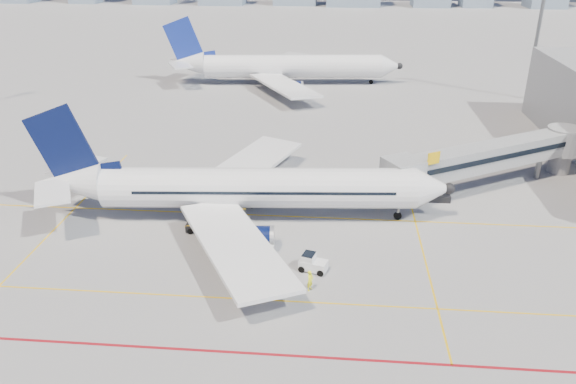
% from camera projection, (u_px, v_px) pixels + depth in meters
% --- Properties ---
extents(ground, '(420.00, 420.00, 0.00)m').
position_uv_depth(ground, '(261.00, 258.00, 48.01)').
color(ground, gray).
rests_on(ground, ground).
extents(apron_markings, '(90.00, 35.12, 0.01)m').
position_uv_depth(apron_markings, '(247.00, 283.00, 44.51)').
color(apron_markings, '#DFAA0B').
rests_on(apron_markings, ground).
extents(jet_bridge, '(23.55, 15.78, 6.30)m').
position_uv_depth(jet_bridge, '(499.00, 155.00, 59.90)').
color(jet_bridge, '#93969B').
rests_on(jet_bridge, ground).
extents(floodlight_mast_ne, '(3.20, 0.61, 25.45)m').
position_uv_depth(floodlight_mast_ne, '(541.00, 15.00, 89.14)').
color(floodlight_mast_ne, slate).
rests_on(floodlight_mast_ne, ground).
extents(main_aircraft, '(39.88, 34.71, 11.64)m').
position_uv_depth(main_aircraft, '(241.00, 188.00, 53.36)').
color(main_aircraft, white).
rests_on(main_aircraft, ground).
extents(second_aircraft, '(43.26, 37.64, 12.64)m').
position_uv_depth(second_aircraft, '(283.00, 67.00, 102.66)').
color(second_aircraft, white).
rests_on(second_aircraft, ground).
extents(baggage_tug, '(2.48, 1.89, 1.54)m').
position_uv_depth(baggage_tug, '(312.00, 263.00, 45.93)').
color(baggage_tug, white).
rests_on(baggage_tug, ground).
extents(cargo_dolly, '(3.86, 2.34, 1.98)m').
position_uv_depth(cargo_dolly, '(252.00, 256.00, 46.26)').
color(cargo_dolly, black).
rests_on(cargo_dolly, ground).
extents(belt_loader, '(5.64, 1.58, 2.30)m').
position_uv_depth(belt_loader, '(209.00, 226.00, 52.07)').
color(belt_loader, black).
rests_on(belt_loader, ground).
extents(ramp_worker, '(0.67, 0.75, 1.74)m').
position_uv_depth(ramp_worker, '(310.00, 281.00, 43.33)').
color(ramp_worker, yellow).
rests_on(ramp_worker, ground).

